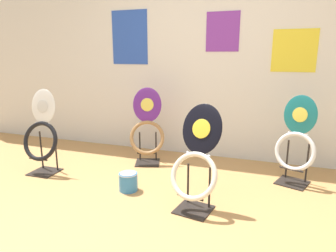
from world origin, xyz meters
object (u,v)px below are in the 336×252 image
toilet_seat_display_white_plain (41,137)px  paint_can (128,181)px  toilet_seat_display_teal_sax (296,145)px  toilet_seat_display_jazz_black (196,163)px  toilet_seat_display_purple_note (147,131)px

toilet_seat_display_white_plain → paint_can: bearing=-5.1°
paint_can → toilet_seat_display_teal_sax: bearing=25.1°
toilet_seat_display_jazz_black → paint_can: 0.77m
toilet_seat_display_jazz_black → toilet_seat_display_purple_note: 1.20m
toilet_seat_display_teal_sax → paint_can: (-1.48, -0.69, -0.31)m
toilet_seat_display_teal_sax → toilet_seat_display_purple_note: size_ratio=1.00×
toilet_seat_display_jazz_black → toilet_seat_display_purple_note: (-0.81, 0.88, -0.01)m
toilet_seat_display_white_plain → toilet_seat_display_purple_note: toilet_seat_display_white_plain is taller
toilet_seat_display_jazz_black → toilet_seat_display_teal_sax: size_ratio=0.98×
toilet_seat_display_jazz_black → paint_can: toilet_seat_display_jazz_black is taller
toilet_seat_display_white_plain → toilet_seat_display_teal_sax: (2.55, 0.60, -0.01)m
toilet_seat_display_jazz_black → toilet_seat_display_white_plain: (-1.76, 0.22, 0.00)m
toilet_seat_display_white_plain → toilet_seat_display_teal_sax: bearing=13.2°
toilet_seat_display_jazz_black → toilet_seat_display_white_plain: 1.77m
toilet_seat_display_white_plain → toilet_seat_display_teal_sax: size_ratio=1.02×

